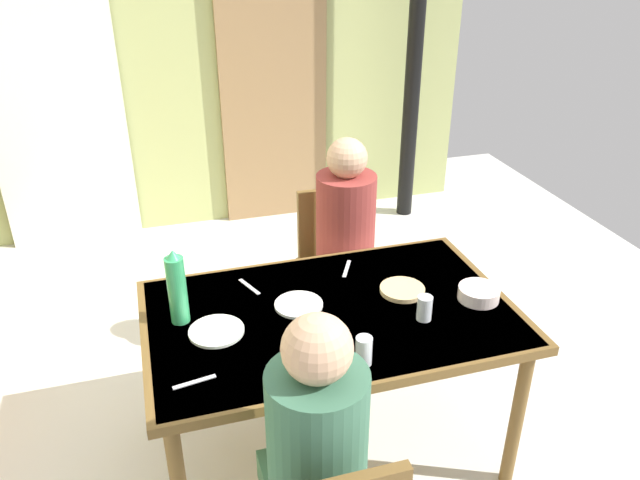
{
  "coord_description": "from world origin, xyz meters",
  "views": [
    {
      "loc": [
        -0.29,
        -2.22,
        2.15
      ],
      "look_at": [
        0.35,
        -0.08,
        0.99
      ],
      "focal_mm": 35.01,
      "sensor_mm": 36.0,
      "label": 1
    }
  ],
  "objects_px": {
    "water_bottle_green_near": "(177,288)",
    "serving_bowl_center": "(479,293)",
    "dining_table": "(330,326)",
    "person_near_diner": "(316,438)",
    "chair_far_diner": "(337,259)",
    "person_far_diner": "(347,223)"
  },
  "relations": [
    {
      "from": "water_bottle_green_near",
      "to": "serving_bowl_center",
      "type": "xyz_separation_m",
      "value": [
        1.2,
        -0.19,
        -0.12
      ]
    },
    {
      "from": "dining_table",
      "to": "person_near_diner",
      "type": "relative_size",
      "value": 1.92
    },
    {
      "from": "chair_far_diner",
      "to": "person_near_diner",
      "type": "xyz_separation_m",
      "value": [
        -0.55,
        -1.49,
        0.28
      ]
    },
    {
      "from": "chair_far_diner",
      "to": "water_bottle_green_near",
      "type": "height_order",
      "value": "water_bottle_green_near"
    },
    {
      "from": "person_near_diner",
      "to": "water_bottle_green_near",
      "type": "height_order",
      "value": "person_near_diner"
    },
    {
      "from": "dining_table",
      "to": "person_far_diner",
      "type": "height_order",
      "value": "person_far_diner"
    },
    {
      "from": "water_bottle_green_near",
      "to": "person_far_diner",
      "type": "bearing_deg",
      "value": 32.87
    },
    {
      "from": "water_bottle_green_near",
      "to": "serving_bowl_center",
      "type": "bearing_deg",
      "value": -9.23
    },
    {
      "from": "water_bottle_green_near",
      "to": "dining_table",
      "type": "bearing_deg",
      "value": -10.64
    },
    {
      "from": "person_far_diner",
      "to": "serving_bowl_center",
      "type": "height_order",
      "value": "person_far_diner"
    },
    {
      "from": "person_far_diner",
      "to": "person_near_diner",
      "type": "bearing_deg",
      "value": 67.75
    },
    {
      "from": "chair_far_diner",
      "to": "person_far_diner",
      "type": "bearing_deg",
      "value": 90.0
    },
    {
      "from": "dining_table",
      "to": "water_bottle_green_near",
      "type": "bearing_deg",
      "value": 169.36
    },
    {
      "from": "person_near_diner",
      "to": "serving_bowl_center",
      "type": "relative_size",
      "value": 4.53
    },
    {
      "from": "chair_far_diner",
      "to": "water_bottle_green_near",
      "type": "relative_size",
      "value": 2.76
    },
    {
      "from": "water_bottle_green_near",
      "to": "chair_far_diner",
      "type": "bearing_deg",
      "value": 38.71
    },
    {
      "from": "chair_far_diner",
      "to": "person_near_diner",
      "type": "height_order",
      "value": "person_near_diner"
    },
    {
      "from": "chair_far_diner",
      "to": "serving_bowl_center",
      "type": "relative_size",
      "value": 5.12
    },
    {
      "from": "dining_table",
      "to": "serving_bowl_center",
      "type": "relative_size",
      "value": 8.71
    },
    {
      "from": "person_near_diner",
      "to": "person_far_diner",
      "type": "distance_m",
      "value": 1.46
    },
    {
      "from": "chair_far_diner",
      "to": "person_near_diner",
      "type": "bearing_deg",
      "value": 69.61
    },
    {
      "from": "person_far_diner",
      "to": "serving_bowl_center",
      "type": "bearing_deg",
      "value": 112.68
    }
  ]
}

